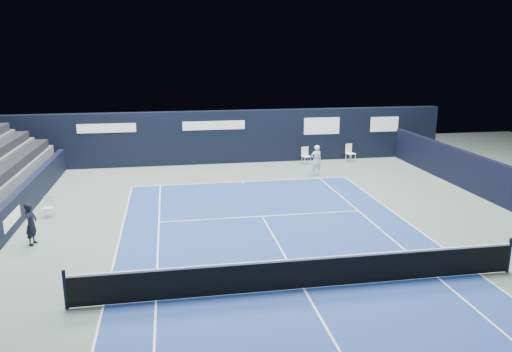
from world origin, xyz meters
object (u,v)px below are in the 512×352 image
(folding_chair_back_a, at_px, (305,153))
(tennis_net, at_px, (304,272))
(line_judge_chair, at_px, (48,205))
(folding_chair_back_b, at_px, (350,152))
(tennis_player, at_px, (316,160))

(folding_chair_back_a, distance_m, tennis_net, 15.93)
(line_judge_chair, distance_m, tennis_net, 11.62)
(folding_chair_back_a, xyz_separation_m, folding_chair_back_b, (2.81, 0.16, -0.07))
(folding_chair_back_a, bearing_deg, line_judge_chair, -161.97)
(folding_chair_back_b, height_order, tennis_player, tennis_player)
(folding_chair_back_a, height_order, line_judge_chair, folding_chair_back_a)
(line_judge_chair, distance_m, tennis_player, 13.49)
(tennis_player, bearing_deg, folding_chair_back_b, 44.00)
(folding_chair_back_b, bearing_deg, tennis_net, -134.30)
(folding_chair_back_b, relative_size, tennis_player, 0.65)
(tennis_net, relative_size, tennis_player, 7.88)
(folding_chair_back_a, distance_m, tennis_player, 2.71)
(line_judge_chair, bearing_deg, tennis_player, 25.28)
(folding_chair_back_a, relative_size, line_judge_chair, 1.22)
(line_judge_chair, xyz_separation_m, tennis_net, (8.50, -7.91, 0.04))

